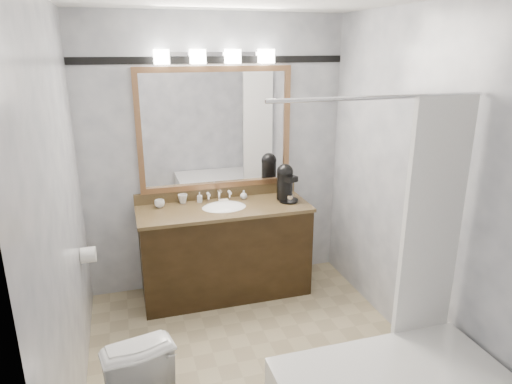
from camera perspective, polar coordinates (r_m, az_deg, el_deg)
room at (r=3.00m, az=0.14°, el=-0.93°), size 2.42×2.62×2.52m
vanity at (r=4.22m, az=-3.90°, el=-7.10°), size 1.53×0.58×0.97m
mirror at (r=4.15m, az=-5.04°, el=7.81°), size 1.40×0.04×1.10m
vanity_light_bar at (r=4.03m, az=-5.12°, el=16.58°), size 1.02×0.14×0.12m
accent_stripe at (r=4.10m, az=-5.31°, el=16.12°), size 2.40×0.01×0.06m
tp_roll at (r=3.72m, az=-20.22°, el=-7.38°), size 0.11×0.12×0.12m
coffee_maker at (r=4.19m, az=3.69°, el=1.28°), size 0.19×0.22×0.34m
cup_left at (r=4.12m, az=-11.96°, el=-1.44°), size 0.10×0.10×0.07m
cup_right at (r=4.19m, az=-9.15°, el=-0.83°), size 0.09×0.09×0.08m
soap_bottle_a at (r=4.19m, az=-7.06°, el=-0.67°), size 0.05×0.05×0.09m
soap_bottle_b at (r=4.25m, az=-1.55°, el=-0.32°), size 0.09×0.09×0.08m
soap_bar at (r=4.17m, az=-4.08°, el=-1.15°), size 0.09×0.06×0.03m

